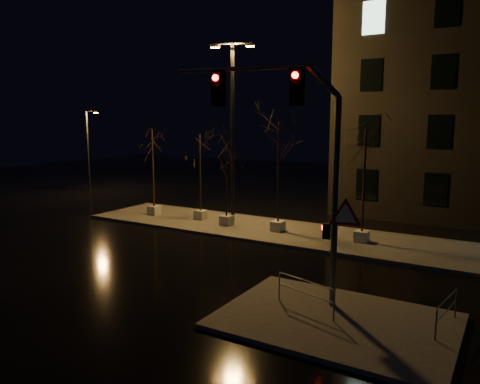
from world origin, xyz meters
The scene contains 13 objects.
ground centered at (0.00, 0.00, 0.00)m, with size 90.00×90.00×0.00m, color black.
median centered at (0.00, 6.00, 0.07)m, with size 22.00×5.00×0.15m, color #4D4944.
sidewalk_corner centered at (7.50, -3.50, 0.07)m, with size 7.00×5.00×0.15m, color #4D4944.
tree_0 centered at (-7.82, 5.72, 4.40)m, with size 1.80×1.80×5.60m.
tree_1 centered at (-4.43, 6.08, 4.17)m, with size 1.80×1.80×5.30m.
tree_2 centered at (-2.23, 5.57, 3.52)m, with size 1.80×1.80×4.44m.
tree_3 centered at (0.96, 5.78, 4.76)m, with size 1.80×1.80×6.07m.
tree_4 centered at (5.55, 5.90, 4.50)m, with size 1.80×1.80×5.74m.
traffic_signal_mast centered at (5.80, -2.77, 5.26)m, with size 6.29×1.25×7.78m.
streetlight_main centered at (-2.45, 6.62, 6.11)m, with size 2.54×1.02×10.33m.
streetlight_far centered at (-19.78, 11.17, 3.80)m, with size 1.36×0.29×6.91m.
guard_rail_a centered at (6.42, -3.35, 0.80)m, with size 2.21×0.72×1.00m.
guard_rail_b centered at (10.50, -2.48, 0.76)m, with size 0.34×1.98×0.95m.
Camera 1 is at (11.93, -16.67, 6.24)m, focal length 35.00 mm.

